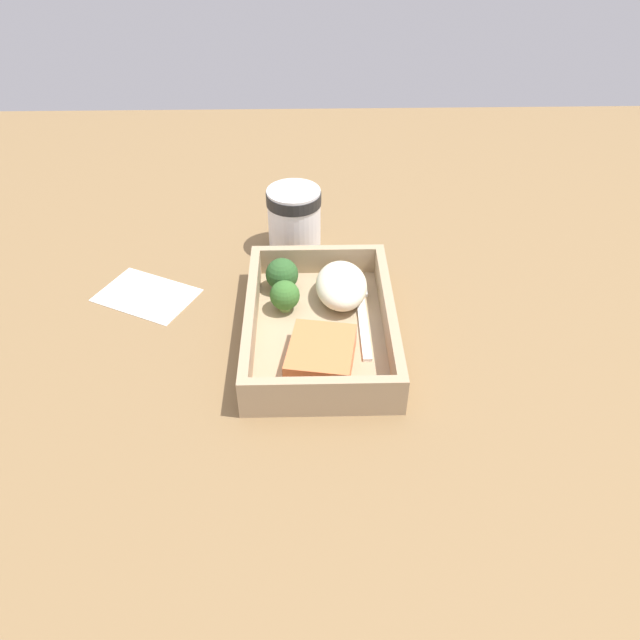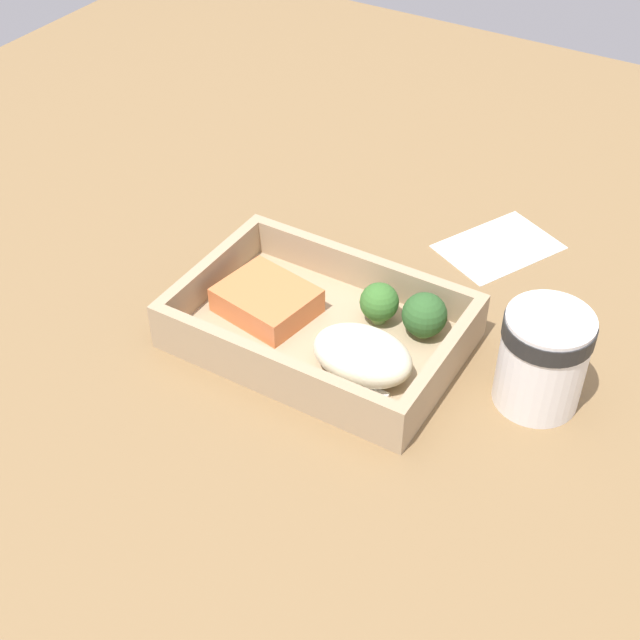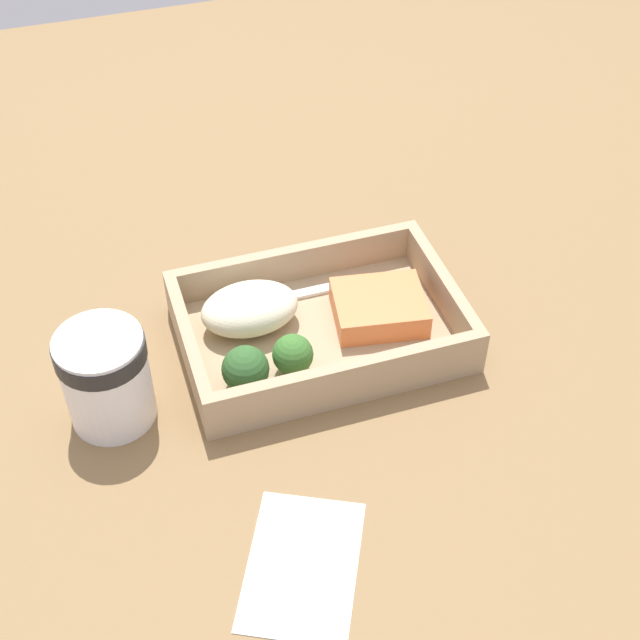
% 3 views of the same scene
% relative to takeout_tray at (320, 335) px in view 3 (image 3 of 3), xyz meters
% --- Properties ---
extents(ground_plane, '(1.60, 1.60, 0.02)m').
position_rel_takeout_tray_xyz_m(ground_plane, '(0.00, 0.00, -0.02)').
color(ground_plane, olive).
extents(takeout_tray, '(0.28, 0.19, 0.01)m').
position_rel_takeout_tray_xyz_m(takeout_tray, '(0.00, 0.00, 0.00)').
color(takeout_tray, tan).
rests_on(takeout_tray, ground_plane).
extents(tray_rim, '(0.28, 0.19, 0.04)m').
position_rel_takeout_tray_xyz_m(tray_rim, '(0.00, 0.00, 0.03)').
color(tray_rim, tan).
rests_on(tray_rim, takeout_tray).
extents(salmon_fillet, '(0.10, 0.09, 0.03)m').
position_rel_takeout_tray_xyz_m(salmon_fillet, '(-0.06, 0.00, 0.02)').
color(salmon_fillet, '#E07540').
rests_on(salmon_fillet, takeout_tray).
extents(mashed_potatoes, '(0.10, 0.07, 0.04)m').
position_rel_takeout_tray_xyz_m(mashed_potatoes, '(0.06, -0.03, 0.03)').
color(mashed_potatoes, '#EFE5C0').
rests_on(mashed_potatoes, takeout_tray).
extents(broccoli_floret_1, '(0.04, 0.04, 0.04)m').
position_rel_takeout_tray_xyz_m(broccoli_floret_1, '(0.04, 0.04, 0.03)').
color(broccoli_floret_1, '#80A75A').
rests_on(broccoli_floret_1, takeout_tray).
extents(broccoli_floret_2, '(0.04, 0.04, 0.05)m').
position_rel_takeout_tray_xyz_m(broccoli_floret_2, '(0.09, 0.05, 0.03)').
color(broccoli_floret_2, '#88A75E').
rests_on(broccoli_floret_2, takeout_tray).
extents(fork, '(0.16, 0.02, 0.00)m').
position_rel_takeout_tray_xyz_m(fork, '(0.03, -0.06, 0.01)').
color(fork, white).
rests_on(fork, takeout_tray).
extents(paper_cup, '(0.08, 0.08, 0.10)m').
position_rel_takeout_tray_xyz_m(paper_cup, '(0.21, 0.03, 0.05)').
color(paper_cup, white).
rests_on(paper_cup, ground_plane).
extents(receipt_slip, '(0.14, 0.16, 0.00)m').
position_rel_takeout_tray_xyz_m(receipt_slip, '(0.09, 0.24, -0.00)').
color(receipt_slip, white).
rests_on(receipt_slip, ground_plane).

